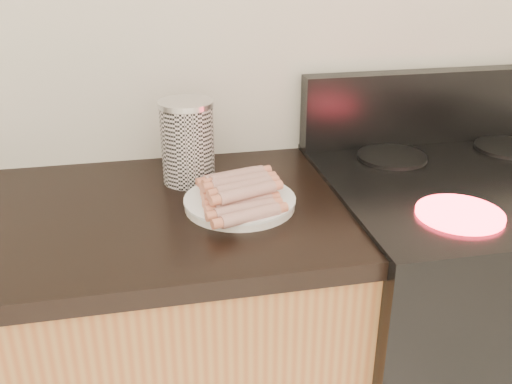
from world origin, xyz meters
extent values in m
cube|color=silver|center=(0.00, 2.00, 1.30)|extent=(4.00, 0.04, 2.60)
cube|color=black|center=(0.78, 1.68, 0.45)|extent=(0.76, 0.65, 0.90)
cube|color=black|center=(0.78, 1.68, 0.91)|extent=(0.76, 0.65, 0.01)
cube|color=black|center=(0.78, 1.96, 1.01)|extent=(0.76, 0.06, 0.20)
cylinder|color=#FF1E2D|center=(0.61, 1.51, 0.92)|extent=(0.18, 0.18, 0.01)
cylinder|color=black|center=(0.61, 1.84, 0.92)|extent=(0.18, 0.18, 0.01)
cylinder|color=black|center=(0.95, 1.84, 0.92)|extent=(0.18, 0.18, 0.01)
cylinder|color=white|center=(0.17, 1.66, 0.91)|extent=(0.28, 0.28, 0.02)
cylinder|color=maroon|center=(0.17, 1.56, 0.93)|extent=(0.13, 0.06, 0.03)
cylinder|color=maroon|center=(0.17, 1.59, 0.93)|extent=(0.13, 0.06, 0.03)
cylinder|color=maroon|center=(0.17, 1.62, 0.93)|extent=(0.13, 0.06, 0.03)
cylinder|color=maroon|center=(0.17, 1.65, 0.93)|extent=(0.13, 0.06, 0.03)
cylinder|color=maroon|center=(0.17, 1.68, 0.93)|extent=(0.13, 0.06, 0.03)
cylinder|color=maroon|center=(0.17, 1.71, 0.93)|extent=(0.13, 0.06, 0.03)
cylinder|color=maroon|center=(0.17, 1.74, 0.93)|extent=(0.13, 0.06, 0.03)
cylinder|color=maroon|center=(0.17, 1.77, 0.93)|extent=(0.13, 0.06, 0.03)
cylinder|color=maroon|center=(0.17, 1.62, 0.95)|extent=(0.13, 0.06, 0.03)
cylinder|color=maroon|center=(0.17, 1.65, 0.95)|extent=(0.13, 0.06, 0.03)
cylinder|color=maroon|center=(0.17, 1.68, 0.95)|extent=(0.13, 0.06, 0.03)
cylinder|color=maroon|center=(0.17, 1.71, 0.95)|extent=(0.13, 0.06, 0.03)
cylinder|color=white|center=(0.08, 1.83, 0.99)|extent=(0.12, 0.12, 0.19)
cylinder|color=silver|center=(0.08, 1.83, 1.09)|extent=(0.13, 0.13, 0.01)
camera|label=1|loc=(-0.02, 0.55, 1.45)|focal=40.00mm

